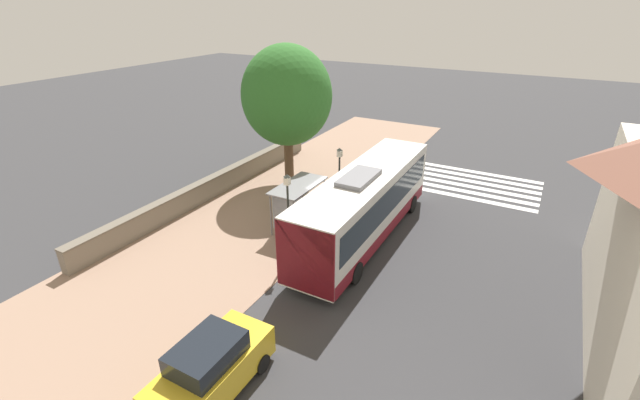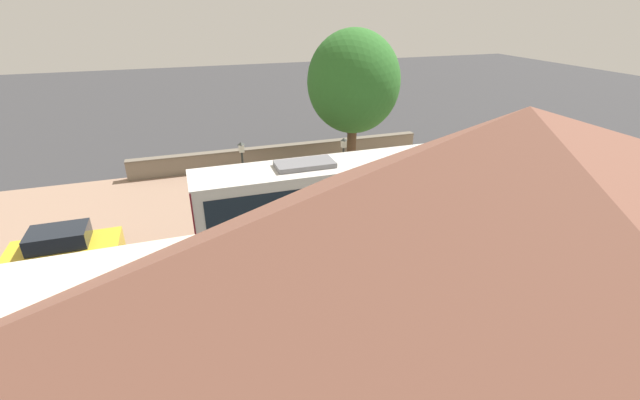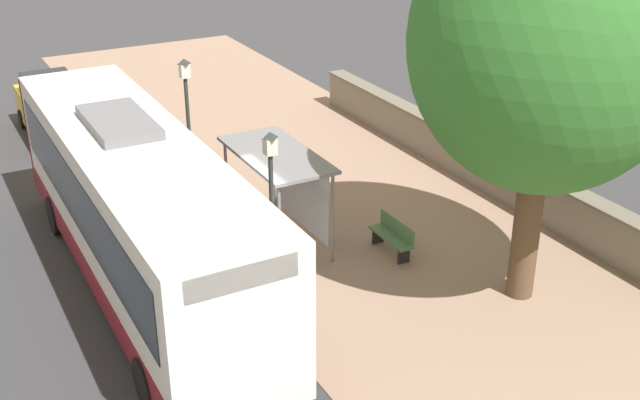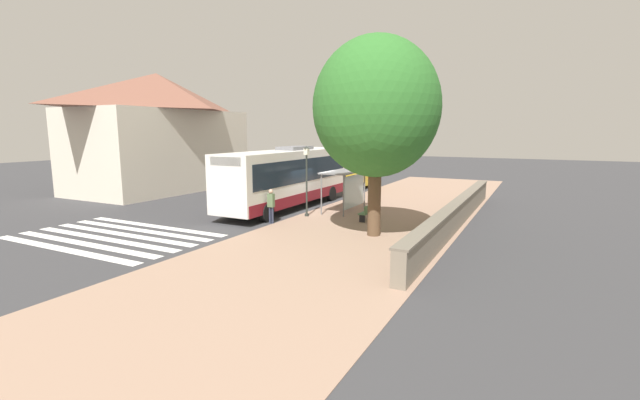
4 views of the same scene
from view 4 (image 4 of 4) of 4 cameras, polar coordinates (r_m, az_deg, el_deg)
ground_plane at (r=25.57m, az=-1.47°, el=-1.55°), size 120.00×120.00×0.00m
sidewalk_plaza at (r=23.76m, az=8.09°, el=-2.44°), size 9.00×44.00×0.02m
crosswalk_stripes at (r=21.74m, az=-25.84°, el=-4.39°), size 9.00×5.25×0.01m
stone_wall at (r=22.66m, az=17.83°, el=-1.71°), size 0.60×20.00×1.29m
background_building at (r=37.17m, az=-20.63°, el=8.60°), size 7.98×13.93×9.26m
bus at (r=26.66m, az=-4.27°, el=3.14°), size 2.72×11.82×3.80m
bus_shelter at (r=25.30m, az=3.54°, el=2.96°), size 1.69×3.46×2.43m
pedestrian at (r=22.31m, az=-6.55°, el=-0.41°), size 0.34×0.24×1.79m
bench at (r=23.03m, az=6.32°, el=-1.61°), size 0.40×1.45×0.88m
street_lamp_near at (r=23.79m, az=-1.80°, el=3.38°), size 0.28×0.28×3.95m
street_lamp_far at (r=28.37m, az=3.35°, el=4.63°), size 0.28×0.28×4.24m
shade_tree at (r=19.36m, az=7.50°, el=12.10°), size 5.61×5.61×8.88m
parked_car_behind_bus at (r=36.41m, az=5.26°, el=3.17°), size 1.93×4.20×2.01m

